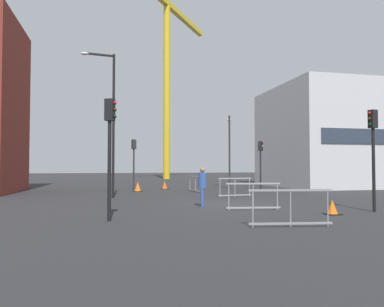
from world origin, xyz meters
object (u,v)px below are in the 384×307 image
pedestrian_walking (202,184)px  construction_crane (168,60)px  traffic_light_verge (110,139)px  traffic_cone_on_verge (165,185)px  traffic_light_crosswalk (134,156)px  traffic_cone_by_barrier (138,187)px  streetlamp_tall (110,113)px  streetlamp_short (229,144)px  traffic_cone_orange (332,208)px  traffic_light_corner (261,157)px  traffic_light_near (373,143)px

pedestrian_walking → construction_crane: bearing=83.6°
traffic_light_verge → traffic_cone_on_verge: 16.50m
traffic_light_crosswalk → traffic_cone_by_barrier: size_ratio=5.66×
construction_crane → traffic_light_verge: 41.23m
streetlamp_tall → streetlamp_short: 11.59m
traffic_cone_orange → traffic_cone_on_verge: (-3.78, 15.95, 0.03)m
traffic_light_crosswalk → pedestrian_walking: (2.21, -11.80, -1.52)m
construction_crane → traffic_cone_orange: construction_crane is taller
traffic_cone_on_verge → pedestrian_walking: bearing=-90.8°
traffic_light_corner → construction_crane: bearing=96.6°
pedestrian_walking → traffic_light_corner: bearing=54.8°
traffic_cone_on_verge → traffic_cone_by_barrier: 3.15m
pedestrian_walking → traffic_cone_by_barrier: size_ratio=2.58×
traffic_light_crosswalk → traffic_cone_orange: traffic_light_crosswalk is taller
traffic_cone_on_verge → streetlamp_short: bearing=-3.3°
traffic_cone_by_barrier → traffic_cone_orange: bearing=-66.4°
traffic_light_near → traffic_cone_orange: bearing=-170.3°
traffic_light_crosswalk → traffic_cone_orange: 16.63m
streetlamp_short → traffic_cone_by_barrier: (-7.29, -1.96, -3.17)m
construction_crane → traffic_light_near: 40.34m
streetlamp_short → traffic_light_crosswalk: size_ratio=1.54×
pedestrian_walking → streetlamp_short: bearing=66.7°
traffic_light_verge → pedestrian_walking: size_ratio=2.31×
traffic_light_near → pedestrian_walking: 6.93m
pedestrian_walking → traffic_light_crosswalk: bearing=100.6°
traffic_light_verge → construction_crane: bearing=78.5°
traffic_cone_orange → streetlamp_tall: bearing=132.2°
traffic_light_verge → traffic_cone_orange: size_ratio=7.40×
streetlamp_tall → pedestrian_walking: (3.93, -5.20, -3.65)m
traffic_light_near → traffic_light_verge: bearing=-178.7°
construction_crane → traffic_cone_by_barrier: construction_crane is taller
traffic_cone_on_verge → traffic_light_crosswalk: bearing=-164.2°
traffic_light_corner → traffic_light_crosswalk: size_ratio=0.96×
streetlamp_tall → traffic_light_crosswalk: bearing=75.4°
traffic_light_near → traffic_cone_by_barrier: (-7.99, 13.35, -2.32)m
traffic_light_corner → traffic_light_near: traffic_light_near is taller
traffic_light_crosswalk → traffic_cone_on_verge: size_ratio=6.28×
traffic_cone_orange → traffic_light_crosswalk: bearing=111.9°
traffic_light_near → traffic_light_corner: bearing=86.4°
traffic_cone_orange → traffic_cone_on_verge: traffic_cone_on_verge is taller
traffic_light_near → pedestrian_walking: bearing=152.3°
streetlamp_short → pedestrian_walking: (-5.26, -12.18, -2.49)m
streetlamp_tall → traffic_cone_on_verge: streetlamp_tall is taller
construction_crane → streetlamp_tall: size_ratio=3.13×
streetlamp_tall → traffic_light_verge: size_ratio=2.04×
streetlamp_short → traffic_light_verge: bearing=-120.5°
traffic_light_near → traffic_light_crosswalk: (-8.17, 14.93, -0.13)m
construction_crane → traffic_cone_on_verge: 27.77m
streetlamp_tall → pedestrian_walking: streetlamp_tall is taller
traffic_light_verge → pedestrian_walking: 5.39m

